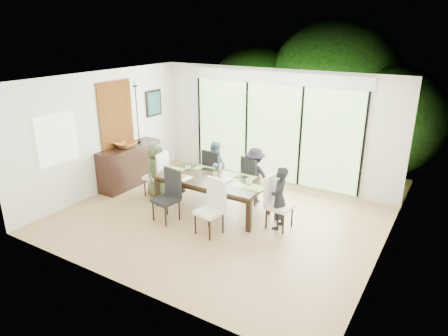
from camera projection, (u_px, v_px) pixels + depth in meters
The scene contains 62 objects.
floor at pixel (217, 220), 7.87m from camera, with size 6.00×5.00×0.01m, color #93613A.
ceiling at pixel (217, 80), 6.95m from camera, with size 6.00×5.00×0.01m, color white.
wall_back at pixel (274, 127), 9.43m from camera, with size 6.00×0.02×2.70m, color silver.
wall_front at pixel (118, 202), 5.39m from camera, with size 6.00×0.02×2.70m, color beige.
wall_left at pixel (103, 133), 8.89m from camera, with size 0.02×5.00×2.70m, color silver.
wall_right at pixel (388, 186), 5.94m from camera, with size 0.02×5.00×2.70m, color white.
glass_doors at pixel (273, 133), 9.45m from camera, with size 4.20×0.02×2.30m, color #598C3F.
blinds_header at pixel (275, 77), 9.00m from camera, with size 4.40×0.06×0.28m, color white.
mullion_a at pixel (200, 123), 10.47m from camera, with size 0.05×0.04×2.30m, color black.
mullion_b at pixel (246, 129), 9.78m from camera, with size 0.05×0.04×2.30m, color black.
mullion_c at pixel (301, 137), 9.10m from camera, with size 0.05×0.04×2.30m, color black.
mullion_d at pixel (363, 146), 8.41m from camera, with size 0.05×0.04×2.30m, color black.
side_window at pixel (57, 139), 7.85m from camera, with size 0.02×0.90×1.00m, color #8CAD7F.
deck at pixel (286, 171), 10.62m from camera, with size 6.00×1.80×0.10m, color brown.
rail_top at pixel (298, 142), 11.06m from camera, with size 6.00×0.08×0.06m, color brown.
foliage_left at pixel (257, 99), 12.44m from camera, with size 3.20×3.20×3.20m, color #14380F.
foliage_mid at pixel (334, 91), 11.72m from camera, with size 4.00×4.00×4.00m, color #14380F.
foliage_right at pixel (391, 121), 10.38m from camera, with size 2.80×2.80×2.80m, color #14380F.
foliage_far at pixel (309, 91), 12.84m from camera, with size 3.60×3.60×3.60m, color #14380F.
table_top at pixel (212, 179), 8.06m from camera, with size 2.24×1.03×0.06m, color black.
table_apron at pixel (212, 183), 8.09m from camera, with size 2.06×0.84×0.09m, color black.
table_leg_fl at pixel (158, 192), 8.36m from camera, with size 0.08×0.08×0.65m, color black.
table_leg_fr at pixel (249, 216), 7.30m from camera, with size 0.08×0.08×0.65m, color black.
table_leg_bl at pixel (182, 179), 9.05m from camera, with size 0.08×0.08×0.65m, color black.
table_leg_br at pixel (269, 199), 7.99m from camera, with size 0.08×0.08×0.65m, color black.
chair_left_end at pixel (155, 173), 8.85m from camera, with size 0.43×0.43×1.03m, color white, non-canonical shape.
chair_right_end at pixel (280, 203), 7.38m from camera, with size 0.43×0.43×1.03m, color white, non-canonical shape.
chair_far_left at pixel (216, 170), 9.01m from camera, with size 0.43×0.43×1.03m, color black, non-canonical shape.
chair_far_right at pixel (255, 179), 8.52m from camera, with size 0.43×0.43×1.03m, color black, non-canonical shape.
chair_near_left at pixel (165, 196), 7.66m from camera, with size 0.43×0.43×1.03m, color black, non-canonical shape.
chair_near_right at pixel (209, 208), 7.17m from camera, with size 0.43×0.43×1.03m, color white, non-canonical shape.
person_left_end at pixel (156, 170), 8.81m from camera, with size 0.56×0.35×1.21m, color #4A5538.
person_right_end at pixel (279, 198), 7.36m from camera, with size 0.56×0.35×1.21m, color black.
person_far_left at pixel (215, 167), 8.97m from camera, with size 0.56×0.35×1.21m, color slate.
person_far_right at pixel (255, 175), 8.48m from camera, with size 0.56×0.35×1.21m, color #271E2E.
placemat_left at pixel (175, 170), 8.51m from camera, with size 0.41×0.30×0.01m, color #89A63B.
placemat_right at pixel (254, 187), 7.58m from camera, with size 0.41×0.30×0.01m, color #81AC3D.
placemat_far_l at pixel (204, 168), 8.59m from camera, with size 0.41×0.30×0.01m, color #8CBF44.
placemat_far_r at pixel (245, 177), 8.10m from camera, with size 0.41×0.30×0.01m, color #8CB340.
placemat_paper at pixel (181, 177), 8.07m from camera, with size 0.41×0.30×0.01m, color white.
tablet_far_l at pixel (207, 169), 8.50m from camera, with size 0.24×0.17×0.01m, color black.
tablet_far_r at pixel (242, 177), 8.08m from camera, with size 0.22×0.16×0.01m, color black.
papers at pixel (241, 186), 7.66m from camera, with size 0.28×0.21×0.00m, color white.
platter_base at pixel (181, 177), 8.07m from camera, with size 0.24×0.24×0.02m, color white.
platter_snacks at pixel (181, 176), 8.06m from camera, with size 0.19×0.19×0.01m, color #C76017.
vase at pixel (215, 175), 8.04m from camera, with size 0.07×0.07×0.11m, color silver.
hyacinth_stems at pixel (215, 170), 8.01m from camera, with size 0.04×0.04×0.15m, color #337226.
hyacinth_blooms at pixel (215, 166), 7.97m from camera, with size 0.10×0.10×0.10m, color #4557AE.
laptop at pixel (175, 171), 8.38m from camera, with size 0.31×0.20×0.02m, color silver.
cup_a at pixel (188, 168), 8.50m from camera, with size 0.12×0.12×0.09m, color white.
cup_b at pixel (215, 179), 7.88m from camera, with size 0.09×0.09×0.09m, color white.
cup_c at pixel (249, 182), 7.72m from camera, with size 0.12×0.12×0.09m, color white.
book at pixel (224, 179), 7.96m from camera, with size 0.15×0.21×0.02m, color white.
sideboard at pixel (130, 165), 9.46m from camera, with size 0.48×1.69×0.95m, color black.
bowl at pixel (126, 145), 9.20m from camera, with size 0.50×0.50×0.12m, color #934E20.
candlestick_base at pixel (139, 142), 9.58m from camera, with size 0.11×0.11×0.04m, color black.
candlestick_shaft at pixel (137, 114), 9.35m from camera, with size 0.03×0.03×1.32m, color black.
candlestick_pan at pixel (135, 86), 9.13m from camera, with size 0.11×0.11×0.03m, color black.
candle at pixel (135, 83), 9.11m from camera, with size 0.04×0.04×0.11m, color silver.
tapestry at pixel (116, 114), 9.07m from camera, with size 0.02×1.00×1.50m, color #924915.
art_frame at pixel (154, 103), 10.10m from camera, with size 0.03×0.55×0.65m, color black.
art_canvas at pixel (154, 103), 10.09m from camera, with size 0.01×0.45×0.55m, color #174649.
Camera 1 is at (3.79, -5.96, 3.61)m, focal length 32.00 mm.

